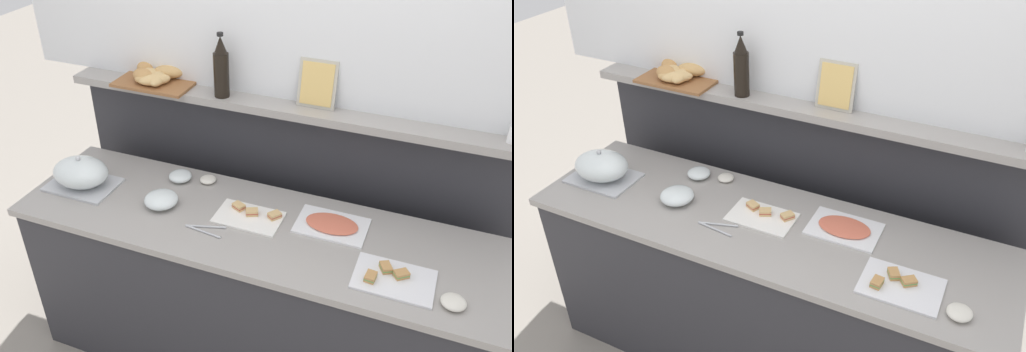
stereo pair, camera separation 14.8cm
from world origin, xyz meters
TOP-DOWN VIEW (x-y plane):
  - ground_plane at (0.00, 0.60)m, footprint 12.00×12.00m
  - buffet_counter at (0.00, 0.00)m, footprint 2.22×0.65m
  - back_ledge_unit at (0.00, 0.50)m, footprint 2.32×0.22m
  - sandwich_platter_rear at (-0.02, 0.04)m, footprint 0.31×0.19m
  - sandwich_platter_side at (0.66, -0.13)m, footprint 0.32×0.22m
  - cold_cuts_platter at (0.34, 0.12)m, footprint 0.32×0.22m
  - serving_cloche at (-0.90, -0.02)m, footprint 0.34×0.24m
  - glass_bowl_large at (-0.47, 0.20)m, footprint 0.12×0.12m
  - glass_bowl_medium at (-0.45, -0.02)m, footprint 0.16×0.16m
  - condiment_bowl_dark at (-0.33, 0.24)m, footprint 0.08×0.08m
  - condiment_bowl_teal at (0.89, -0.18)m, footprint 0.10×0.10m
  - serving_tongs at (-0.18, -0.12)m, footprint 0.19×0.08m
  - wine_bottle_dark at (-0.32, 0.40)m, footprint 0.08×0.08m
  - bread_basket at (-0.71, 0.42)m, footprint 0.40×0.28m
  - framed_picture at (0.14, 0.46)m, footprint 0.18×0.05m

SIDE VIEW (x-z plane):
  - ground_plane at x=0.00m, z-range 0.00..0.00m
  - buffet_counter at x=0.00m, z-range 0.00..0.92m
  - back_ledge_unit at x=0.00m, z-range 0.03..1.36m
  - serving_tongs at x=-0.18m, z-range 0.92..0.93m
  - sandwich_platter_side at x=0.66m, z-range 0.91..0.95m
  - sandwich_platter_rear at x=-0.02m, z-range 0.91..0.95m
  - cold_cuts_platter at x=0.34m, z-range 0.92..0.94m
  - condiment_bowl_dark at x=-0.33m, z-range 0.92..0.95m
  - condiment_bowl_teal at x=0.89m, z-range 0.92..0.95m
  - glass_bowl_large at x=-0.47m, z-range 0.92..0.97m
  - glass_bowl_medium at x=-0.45m, z-range 0.92..0.98m
  - serving_cloche at x=-0.90m, z-range 0.91..1.08m
  - bread_basket at x=-0.71m, z-range 1.32..1.41m
  - framed_picture at x=0.14m, z-range 1.33..1.55m
  - wine_bottle_dark at x=-0.32m, z-range 1.31..1.63m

